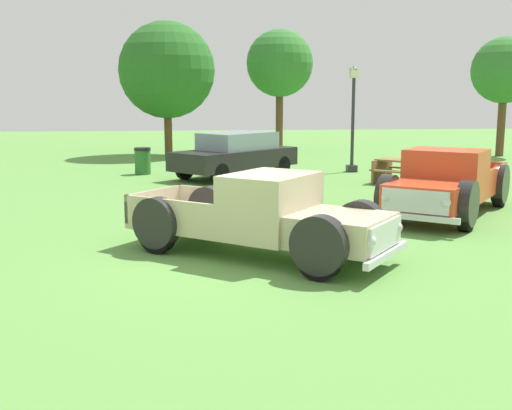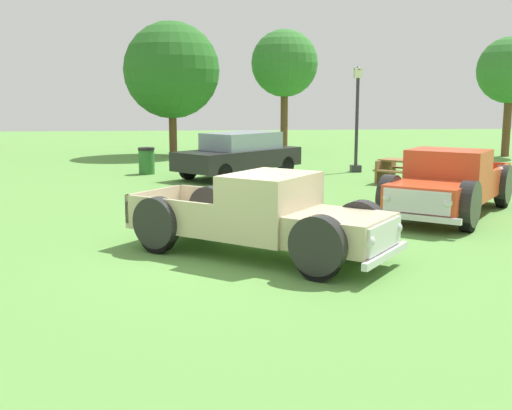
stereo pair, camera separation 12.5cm
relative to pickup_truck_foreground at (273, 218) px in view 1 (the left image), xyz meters
The scene contains 10 objects.
ground_plane 0.89m from the pickup_truck_foreground, 160.85° to the left, with size 80.00×80.00×0.00m, color #5B9342.
pickup_truck_foreground is the anchor object (origin of this frame).
pickup_truck_behind_left 5.55m from the pickup_truck_foreground, 36.64° to the left, with size 4.55×5.13×1.56m.
sedan_distant_a 11.01m from the pickup_truck_foreground, 88.93° to the left, with size 4.66×4.46×1.53m.
lamp_post_near 12.95m from the pickup_truck_foreground, 69.21° to the left, with size 0.36×0.36×3.83m.
picnic_table 10.21m from the pickup_truck_foreground, 57.97° to the left, with size 2.33×2.31×0.78m.
trash_can 12.53m from the pickup_truck_foreground, 104.03° to the left, with size 0.59×0.59×0.95m.
oak_tree_east 21.78m from the pickup_truck_foreground, 53.08° to the left, with size 2.99×2.99×5.40m.
oak_tree_west 21.27m from the pickup_truck_foreground, 81.38° to the left, with size 3.27×3.27×5.96m.
oak_tree_center 19.44m from the pickup_truck_foreground, 96.89° to the left, with size 4.38×4.38×6.11m.
Camera 1 is at (-0.94, -10.79, 2.80)m, focal length 44.34 mm.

